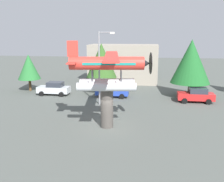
{
  "coord_description": "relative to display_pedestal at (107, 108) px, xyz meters",
  "views": [
    {
      "loc": [
        3.64,
        -21.44,
        7.95
      ],
      "look_at": [
        0.0,
        3.0,
        2.56
      ],
      "focal_mm": 42.07,
      "sensor_mm": 36.0,
      "label": 1
    }
  ],
  "objects": [
    {
      "name": "ground_plane",
      "position": [
        0.0,
        0.0,
        -1.71
      ],
      "size": [
        140.0,
        140.0,
        0.0
      ],
      "primitive_type": "plane",
      "color": "#515651"
    },
    {
      "name": "display_pedestal",
      "position": [
        0.0,
        0.0,
        0.0
      ],
      "size": [
        1.1,
        1.1,
        3.42
      ],
      "primitive_type": "cylinder",
      "color": "#4C4742",
      "rests_on": "ground"
    },
    {
      "name": "floatplane_monument",
      "position": [
        0.13,
        0.02,
        3.38
      ],
      "size": [
        7.08,
        10.45,
        4.0
      ],
      "rotation": [
        0.0,
        0.0,
        0.14
      ],
      "color": "silver",
      "rests_on": "display_pedestal"
    },
    {
      "name": "car_near_silver",
      "position": [
        -8.99,
        11.1,
        -0.83
      ],
      "size": [
        4.2,
        2.02,
        1.76
      ],
      "rotation": [
        0.0,
        0.0,
        3.14
      ],
      "color": "silver",
      "rests_on": "ground"
    },
    {
      "name": "car_mid_blue",
      "position": [
        -1.12,
        11.09,
        -0.83
      ],
      "size": [
        4.2,
        2.02,
        1.76
      ],
      "rotation": [
        0.0,
        0.0,
        3.14
      ],
      "color": "#2847B7",
      "rests_on": "ground"
    },
    {
      "name": "car_far_red",
      "position": [
        9.06,
        9.93,
        -0.83
      ],
      "size": [
        4.2,
        2.02,
        1.76
      ],
      "rotation": [
        0.0,
        0.0,
        3.14
      ],
      "color": "red",
      "rests_on": "ground"
    },
    {
      "name": "streetlight_primary",
      "position": [
        -1.9,
        7.29,
        3.04
      ],
      "size": [
        1.84,
        0.28,
        8.22
      ],
      "color": "gray",
      "rests_on": "ground"
    },
    {
      "name": "storefront_building",
      "position": [
        -0.87,
        22.0,
        1.42
      ],
      "size": [
        11.2,
        5.47,
        6.25
      ],
      "primitive_type": "cube",
      "color": "#9E9384",
      "rests_on": "ground"
    },
    {
      "name": "tree_west",
      "position": [
        -13.34,
        13.13,
        1.69
      ],
      "size": [
        3.13,
        3.13,
        5.16
      ],
      "color": "brown",
      "rests_on": "ground"
    },
    {
      "name": "tree_east",
      "position": [
        -2.94,
        13.13,
        2.76
      ],
      "size": [
        4.11,
        4.11,
        6.76
      ],
      "color": "brown",
      "rests_on": "ground"
    },
    {
      "name": "tree_center_back",
      "position": [
        8.57,
        12.35,
        2.88
      ],
      "size": [
        4.89,
        4.89,
        7.32
      ],
      "color": "brown",
      "rests_on": "ground"
    }
  ]
}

